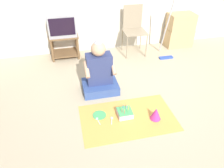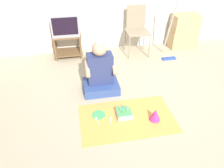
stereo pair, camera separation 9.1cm
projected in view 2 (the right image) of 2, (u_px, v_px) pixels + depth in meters
name	position (u px, v px, depth m)	size (l,w,h in m)	color
ground_plane	(156.00, 108.00, 3.20)	(16.00, 16.00, 0.00)	tan
tv_stand	(67.00, 43.00, 4.40)	(0.56, 0.41, 0.47)	brown
tv	(65.00, 24.00, 4.17)	(0.52, 0.40, 0.42)	#99999E
folding_chair	(137.00, 27.00, 4.40)	(0.46, 0.44, 0.96)	gray
cardboard_box_stack	(183.00, 31.00, 4.74)	(0.58, 0.36, 0.72)	tan
dust_mop	(170.00, 41.00, 4.31)	(0.28, 0.39, 1.24)	#2D4CB2
person_seated	(100.00, 73.00, 3.41)	(0.56, 0.44, 0.90)	#334C8C
party_cloth	(127.00, 118.00, 3.02)	(1.30, 0.79, 0.01)	#EFA84C
birthday_cake	(124.00, 113.00, 3.03)	(0.20, 0.20, 0.16)	silver
party_hat_blue	(155.00, 115.00, 2.95)	(0.15, 0.15, 0.17)	#CC338C
paper_plate	(99.00, 115.00, 3.07)	(0.19, 0.19, 0.01)	#4CB266
plastic_spoon_near	(97.00, 119.00, 2.99)	(0.05, 0.14, 0.01)	white
plastic_spoon_far	(111.00, 119.00, 3.00)	(0.05, 0.14, 0.01)	white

